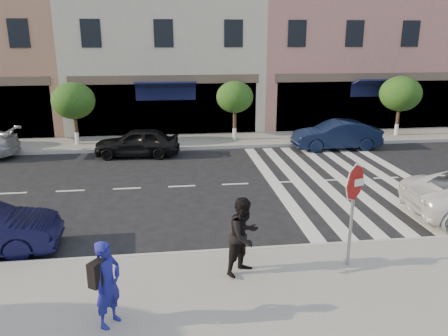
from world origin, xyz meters
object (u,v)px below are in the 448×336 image
car_far_right (336,135)px  stop_sign (354,193)px  photographer (108,284)px  walker (244,236)px  car_far_mid (137,142)px

car_far_right → stop_sign: bearing=-19.5°
photographer → stop_sign: bearing=-39.5°
car_far_right → walker: bearing=-29.7°
car_far_mid → car_far_right: bearing=95.3°
photographer → car_far_right: 15.96m
walker → car_far_right: 13.16m
photographer → walker: walker is taller
car_far_mid → car_far_right: (9.63, 0.20, 0.04)m
car_far_mid → stop_sign: bearing=30.5°
photographer → car_far_mid: size_ratio=0.43×
stop_sign → car_far_mid: (-5.55, 11.19, -1.30)m
photographer → car_far_right: bearing=-1.7°
stop_sign → car_far_right: size_ratio=0.59×
car_far_right → photographer: bearing=-35.7°
stop_sign → car_far_mid: bearing=97.4°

